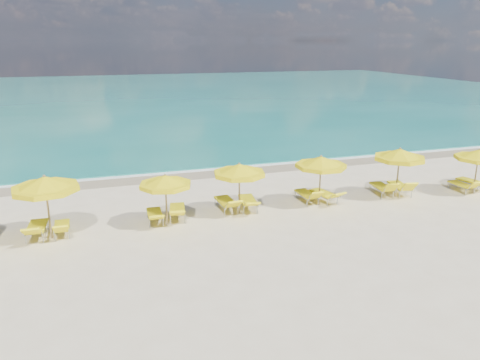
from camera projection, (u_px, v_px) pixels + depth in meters
name	position (u px, v px, depth m)	size (l,w,h in m)	color
ground_plane	(251.00, 217.00, 19.83)	(120.00, 120.00, 0.00)	beige
ocean	(136.00, 96.00, 63.62)	(120.00, 80.00, 0.30)	#136F63
wet_sand_band	(208.00, 172.00, 26.58)	(120.00, 2.60, 0.01)	tan
foam_line	(205.00, 168.00, 27.31)	(120.00, 1.20, 0.03)	white
whitecap_near	(95.00, 145.00, 33.58)	(14.00, 0.36, 0.05)	white
whitecap_far	(248.00, 120.00, 44.07)	(18.00, 0.30, 0.05)	white
umbrella_2	(45.00, 184.00, 17.08)	(2.98, 2.98, 2.50)	#997E4C
umbrella_3	(165.00, 182.00, 18.48)	(2.39, 2.39, 2.14)	#997E4C
umbrella_4	(239.00, 170.00, 19.67)	(2.63, 2.63, 2.27)	#997E4C
umbrella_5	(321.00, 163.00, 20.74)	(3.02, 3.02, 2.32)	#997E4C
umbrella_6	(400.00, 155.00, 21.79)	(2.87, 2.87, 2.41)	#997E4C
umbrella_7	(479.00, 155.00, 22.42)	(2.26, 2.26, 2.23)	#997E4C
lounger_2_left	(37.00, 231.00, 17.68)	(0.78, 2.04, 0.85)	#A5A8AD
lounger_2_right	(62.00, 230.00, 17.91)	(0.60, 1.69, 0.76)	#A5A8AD
lounger_3_left	(155.00, 217.00, 19.14)	(0.68, 1.87, 0.73)	#A5A8AD
lounger_3_right	(177.00, 213.00, 19.55)	(0.96, 2.04, 0.78)	#A5A8AD
lounger_4_left	(227.00, 205.00, 20.45)	(0.77, 2.06, 0.86)	#A5A8AD
lounger_4_right	(248.00, 204.00, 20.64)	(0.94, 2.12, 0.76)	#A5A8AD
lounger_5_left	(307.00, 197.00, 21.55)	(0.67, 1.86, 0.85)	#A5A8AD
lounger_5_right	(324.00, 197.00, 21.60)	(0.98, 2.02, 0.78)	#A5A8AD
lounger_6_left	(382.00, 190.00, 22.56)	(0.89, 1.95, 0.92)	#A5A8AD
lounger_6_right	(400.00, 189.00, 22.66)	(1.01, 2.04, 0.94)	#A5A8AD
lounger_7_left	(462.00, 188.00, 23.05)	(0.62, 1.72, 0.81)	#A5A8AD
lounger_7_right	(472.00, 184.00, 23.49)	(0.98, 1.89, 0.90)	#A5A8AD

